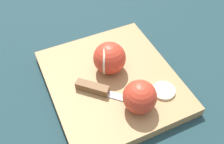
# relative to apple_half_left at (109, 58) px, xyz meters

# --- Properties ---
(ground_plane) EXTENTS (4.00, 4.00, 0.00)m
(ground_plane) POSITION_rel_apple_half_left_xyz_m (0.03, -0.01, -0.06)
(ground_plane) COLOR #193338
(cutting_board) EXTENTS (0.33, 0.31, 0.02)m
(cutting_board) POSITION_rel_apple_half_left_xyz_m (0.03, -0.01, -0.05)
(cutting_board) COLOR #A37A4C
(cutting_board) RESTS_ON ground_plane
(apple_half_left) EXTENTS (0.07, 0.07, 0.07)m
(apple_half_left) POSITION_rel_apple_half_left_xyz_m (0.00, 0.00, 0.00)
(apple_half_left) COLOR red
(apple_half_left) RESTS_ON cutting_board
(apple_half_right) EXTENTS (0.07, 0.07, 0.07)m
(apple_half_right) POSITION_rel_apple_half_left_xyz_m (0.12, -0.00, -0.00)
(apple_half_right) COLOR red
(apple_half_right) RESTS_ON cutting_board
(knife) EXTENTS (0.14, 0.12, 0.02)m
(knife) POSITION_rel_apple_half_left_xyz_m (0.04, -0.05, -0.03)
(knife) COLOR silver
(knife) RESTS_ON cutting_board
(apple_slice) EXTENTS (0.05, 0.05, 0.01)m
(apple_slice) POSITION_rel_apple_half_left_xyz_m (0.11, 0.06, -0.03)
(apple_slice) COLOR beige
(apple_slice) RESTS_ON cutting_board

